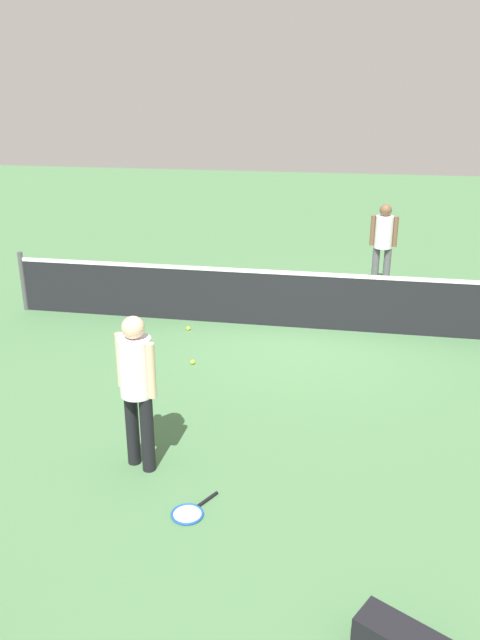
{
  "coord_description": "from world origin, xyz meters",
  "views": [
    {
      "loc": [
        0.74,
        -9.75,
        3.8
      ],
      "look_at": [
        -0.66,
        -2.18,
        0.9
      ],
      "focal_mm": 34.99,
      "sensor_mm": 36.0,
      "label": 1
    }
  ],
  "objects_px": {
    "player_near_side": "(137,381)",
    "tennis_ball_near_player": "(188,328)",
    "player_far_side": "(383,240)",
    "tennis_racket_near_player": "(189,513)",
    "tennis_racket_far_player": "(327,298)",
    "tennis_ball_midcourt": "(193,362)"
  },
  "relations": [
    {
      "from": "player_near_side",
      "to": "tennis_ball_near_player",
      "type": "xyz_separation_m",
      "value": [
        -0.53,
        3.9,
        -0.98
      ]
    },
    {
      "from": "tennis_ball_near_player",
      "to": "player_far_side",
      "type": "bearing_deg",
      "value": 41.77
    },
    {
      "from": "player_near_side",
      "to": "player_far_side",
      "type": "xyz_separation_m",
      "value": [
        2.64,
        6.73,
        0.0
      ]
    },
    {
      "from": "player_near_side",
      "to": "tennis_racket_near_player",
      "type": "height_order",
      "value": "player_near_side"
    },
    {
      "from": "player_near_side",
      "to": "tennis_racket_far_player",
      "type": "bearing_deg",
      "value": 74.56
    },
    {
      "from": "tennis_racket_near_player",
      "to": "tennis_racket_far_player",
      "type": "bearing_deg",
      "value": 81.93
    },
    {
      "from": "player_far_side",
      "to": "tennis_racket_far_player",
      "type": "xyz_separation_m",
      "value": [
        -1.0,
        -0.78,
        -1.0
      ]
    },
    {
      "from": "player_near_side",
      "to": "tennis_ball_near_player",
      "type": "height_order",
      "value": "player_near_side"
    },
    {
      "from": "tennis_ball_near_player",
      "to": "tennis_ball_midcourt",
      "type": "height_order",
      "value": "same"
    },
    {
      "from": "tennis_ball_midcourt",
      "to": "tennis_racket_near_player",
      "type": "bearing_deg",
      "value": -75.97
    },
    {
      "from": "player_far_side",
      "to": "player_near_side",
      "type": "bearing_deg",
      "value": -111.43
    },
    {
      "from": "tennis_racket_near_player",
      "to": "tennis_ball_midcourt",
      "type": "bearing_deg",
      "value": 104.03
    },
    {
      "from": "tennis_racket_near_player",
      "to": "tennis_ball_near_player",
      "type": "height_order",
      "value": "tennis_ball_near_player"
    },
    {
      "from": "tennis_racket_near_player",
      "to": "tennis_racket_far_player",
      "type": "relative_size",
      "value": 1.05
    },
    {
      "from": "tennis_ball_midcourt",
      "to": "player_near_side",
      "type": "bearing_deg",
      "value": -87.36
    },
    {
      "from": "tennis_racket_near_player",
      "to": "tennis_ball_near_player",
      "type": "relative_size",
      "value": 8.99
    },
    {
      "from": "player_near_side",
      "to": "player_far_side",
      "type": "relative_size",
      "value": 1.0
    },
    {
      "from": "tennis_ball_near_player",
      "to": "tennis_racket_far_player",
      "type": "bearing_deg",
      "value": 43.4
    },
    {
      "from": "player_far_side",
      "to": "tennis_racket_near_player",
      "type": "bearing_deg",
      "value": -104.65
    },
    {
      "from": "player_near_side",
      "to": "tennis_ball_midcourt",
      "type": "xyz_separation_m",
      "value": [
        -0.12,
        2.61,
        -0.98
      ]
    },
    {
      "from": "tennis_ball_near_player",
      "to": "tennis_ball_midcourt",
      "type": "bearing_deg",
      "value": -72.49
    },
    {
      "from": "player_far_side",
      "to": "tennis_ball_near_player",
      "type": "distance_m",
      "value": 4.36
    }
  ]
}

